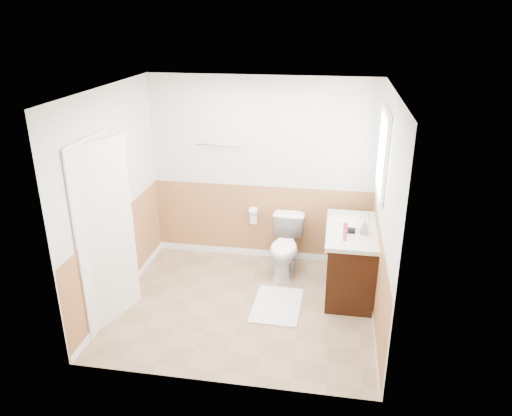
% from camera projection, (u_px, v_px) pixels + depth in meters
% --- Properties ---
extents(floor, '(3.00, 3.00, 0.00)m').
position_uv_depth(floor, '(244.00, 305.00, 5.74)').
color(floor, '#8C7051').
rests_on(floor, ground).
extents(ceiling, '(3.00, 3.00, 0.00)m').
position_uv_depth(ceiling, '(242.00, 90.00, 4.80)').
color(ceiling, white).
rests_on(ceiling, floor).
extents(wall_back, '(3.00, 0.00, 3.00)m').
position_uv_depth(wall_back, '(262.00, 171.00, 6.46)').
color(wall_back, silver).
rests_on(wall_back, floor).
extents(wall_front, '(3.00, 0.00, 3.00)m').
position_uv_depth(wall_front, '(214.00, 264.00, 4.08)').
color(wall_front, silver).
rests_on(wall_front, floor).
extents(wall_left, '(0.00, 3.00, 3.00)m').
position_uv_depth(wall_left, '(113.00, 199.00, 5.50)').
color(wall_left, silver).
rests_on(wall_left, floor).
extents(wall_right, '(0.00, 3.00, 3.00)m').
position_uv_depth(wall_right, '(385.00, 216.00, 5.04)').
color(wall_right, silver).
rests_on(wall_right, floor).
extents(wainscot_back, '(3.00, 0.00, 3.00)m').
position_uv_depth(wainscot_back, '(261.00, 223.00, 6.73)').
color(wainscot_back, '#BB7C4A').
rests_on(wainscot_back, floor).
extents(wainscot_front, '(3.00, 0.00, 3.00)m').
position_uv_depth(wainscot_front, '(217.00, 337.00, 4.38)').
color(wainscot_front, '#BB7C4A').
rests_on(wainscot_front, floor).
extents(wainscot_left, '(0.00, 2.60, 2.60)m').
position_uv_depth(wainscot_left, '(121.00, 258.00, 5.78)').
color(wainscot_left, '#BB7C4A').
rests_on(wainscot_left, floor).
extents(wainscot_right, '(0.00, 2.60, 2.60)m').
position_uv_depth(wainscot_right, '(377.00, 279.00, 5.32)').
color(wainscot_right, '#BB7C4A').
rests_on(wainscot_right, floor).
extents(toilet, '(0.43, 0.74, 0.74)m').
position_uv_depth(toilet, '(285.00, 247.00, 6.35)').
color(toilet, white).
rests_on(toilet, floor).
extents(bath_mat, '(0.57, 0.81, 0.02)m').
position_uv_depth(bath_mat, '(277.00, 305.00, 5.73)').
color(bath_mat, silver).
rests_on(bath_mat, floor).
extents(vanity_cabinet, '(0.55, 1.10, 0.80)m').
position_uv_depth(vanity_cabinet, '(350.00, 262.00, 5.89)').
color(vanity_cabinet, black).
rests_on(vanity_cabinet, floor).
extents(vanity_knob_left, '(0.03, 0.03, 0.03)m').
position_uv_depth(vanity_knob_left, '(326.00, 253.00, 5.79)').
color(vanity_knob_left, silver).
rests_on(vanity_knob_left, vanity_cabinet).
extents(vanity_knob_right, '(0.03, 0.03, 0.03)m').
position_uv_depth(vanity_knob_right, '(326.00, 246.00, 5.98)').
color(vanity_knob_right, white).
rests_on(vanity_knob_right, vanity_cabinet).
extents(countertop, '(0.60, 1.15, 0.05)m').
position_uv_depth(countertop, '(352.00, 230.00, 5.74)').
color(countertop, beige).
rests_on(countertop, vanity_cabinet).
extents(sink_basin, '(0.36, 0.36, 0.02)m').
position_uv_depth(sink_basin, '(353.00, 223.00, 5.86)').
color(sink_basin, silver).
rests_on(sink_basin, countertop).
extents(faucet, '(0.02, 0.02, 0.14)m').
position_uv_depth(faucet, '(369.00, 219.00, 5.81)').
color(faucet, silver).
rests_on(faucet, countertop).
extents(lotion_bottle, '(0.05, 0.05, 0.22)m').
position_uv_depth(lotion_bottle, '(345.00, 231.00, 5.39)').
color(lotion_bottle, '#DE3972').
rests_on(lotion_bottle, countertop).
extents(soap_dispenser, '(0.09, 0.09, 0.17)m').
position_uv_depth(soap_dispenser, '(364.00, 227.00, 5.55)').
color(soap_dispenser, gray).
rests_on(soap_dispenser, countertop).
extents(hair_dryer_body, '(0.14, 0.07, 0.07)m').
position_uv_depth(hair_dryer_body, '(349.00, 230.00, 5.60)').
color(hair_dryer_body, black).
rests_on(hair_dryer_body, countertop).
extents(hair_dryer_handle, '(0.03, 0.03, 0.07)m').
position_uv_depth(hair_dryer_handle, '(346.00, 231.00, 5.64)').
color(hair_dryer_handle, black).
rests_on(hair_dryer_handle, countertop).
extents(mirror_panel, '(0.02, 0.35, 0.90)m').
position_uv_depth(mirror_panel, '(378.00, 159.00, 5.94)').
color(mirror_panel, silver).
rests_on(mirror_panel, wall_right).
extents(window_frame, '(0.04, 0.80, 1.00)m').
position_uv_depth(window_frame, '(383.00, 154.00, 5.40)').
color(window_frame, white).
rests_on(window_frame, wall_right).
extents(window_glass, '(0.01, 0.70, 0.90)m').
position_uv_depth(window_glass, '(384.00, 154.00, 5.39)').
color(window_glass, white).
rests_on(window_glass, wall_right).
extents(door, '(0.29, 0.78, 2.04)m').
position_uv_depth(door, '(106.00, 235.00, 5.16)').
color(door, white).
rests_on(door, wall_left).
extents(door_frame, '(0.02, 0.92, 2.10)m').
position_uv_depth(door_frame, '(99.00, 234.00, 5.17)').
color(door_frame, white).
rests_on(door_frame, wall_left).
extents(door_knob, '(0.06, 0.06, 0.06)m').
position_uv_depth(door_knob, '(125.00, 229.00, 5.48)').
color(door_knob, silver).
rests_on(door_knob, door).
extents(towel_bar, '(0.62, 0.02, 0.02)m').
position_uv_depth(towel_bar, '(220.00, 145.00, 6.37)').
color(towel_bar, silver).
rests_on(towel_bar, wall_back).
extents(tp_holder_bar, '(0.14, 0.02, 0.02)m').
position_uv_depth(tp_holder_bar, '(253.00, 211.00, 6.62)').
color(tp_holder_bar, silver).
rests_on(tp_holder_bar, wall_back).
extents(tp_roll, '(0.10, 0.11, 0.11)m').
position_uv_depth(tp_roll, '(253.00, 211.00, 6.62)').
color(tp_roll, white).
rests_on(tp_roll, tp_holder_bar).
extents(tp_sheet, '(0.10, 0.01, 0.16)m').
position_uv_depth(tp_sheet, '(253.00, 219.00, 6.66)').
color(tp_sheet, white).
rests_on(tp_sheet, tp_roll).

